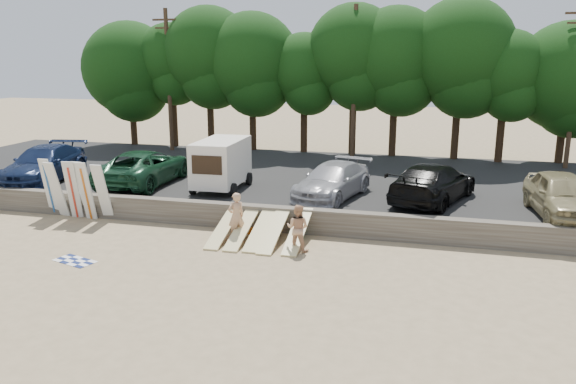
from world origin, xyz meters
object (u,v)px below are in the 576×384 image
box_trailer (221,162)px  beachgoer_a (236,216)px  car_2 (332,181)px  car_3 (433,183)px  beachgoer_b (298,228)px  car_0 (44,164)px  car_4 (562,195)px  car_1 (145,167)px  cooler (298,234)px

box_trailer → beachgoer_a: bearing=-64.6°
car_2 → car_3: size_ratio=0.90×
car_2 → beachgoer_b: size_ratio=3.01×
car_0 → car_4: size_ratio=1.16×
box_trailer → car_1: (-4.09, 0.19, -0.48)m
car_0 → beachgoer_b: car_0 is taller
car_3 → cooler: (-4.93, -4.23, -1.38)m
car_0 → car_2: car_0 is taller
cooler → beachgoer_b: bearing=-101.2°
beachgoer_b → car_0: bearing=-13.0°
car_0 → car_1: 5.23m
cooler → box_trailer: bearing=115.4°
box_trailer → car_1: bearing=175.9°
car_0 → car_4: bearing=-10.7°
car_2 → beachgoer_b: bearing=-79.1°
box_trailer → car_2: size_ratio=0.73×
car_1 → car_3: 13.69m
car_4 → beachgoer_b: car_4 is taller
beachgoer_a → cooler: (2.25, 0.75, -0.76)m
cooler → car_3: bearing=16.9°
car_3 → car_4: 5.02m
car_1 → cooler: bearing=153.1°
box_trailer → car_1: box_trailer is taller
car_0 → car_2: size_ratio=1.14×
car_4 → car_3: bearing=161.4°
car_0 → car_3: size_ratio=1.03×
car_2 → cooler: size_ratio=13.60×
car_2 → car_3: (4.31, 0.36, 0.09)m
box_trailer → beachgoer_b: 7.50m
box_trailer → car_0: 9.29m
beachgoer_a → car_2: bearing=-166.2°
car_3 → car_4: (4.88, -1.16, 0.03)m
beachgoer_a → cooler: 2.49m
car_0 → car_1: bearing=-1.9°
box_trailer → beachgoer_a: box_trailer is taller
car_0 → car_1: (5.18, 0.69, -0.03)m
car_2 → cooler: (-0.62, -3.87, -1.29)m
box_trailer → car_4: 14.53m
car_4 → cooler: bearing=-167.9°
box_trailer → car_4: bearing=-5.3°
car_0 → cooler: bearing=-23.8°
box_trailer → beachgoer_b: bearing=-49.0°
car_4 → cooler: 10.38m
car_2 → box_trailer: bearing=-167.7°
car_3 → beachgoer_a: 8.76m
car_0 → beachgoer_b: (14.26, -4.97, -0.70)m
beachgoer_a → beachgoer_b: beachgoer_a is taller
car_0 → car_3: (18.87, 0.68, -0.02)m
car_0 → car_4: 23.76m
car_1 → box_trailer: bearing=176.2°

